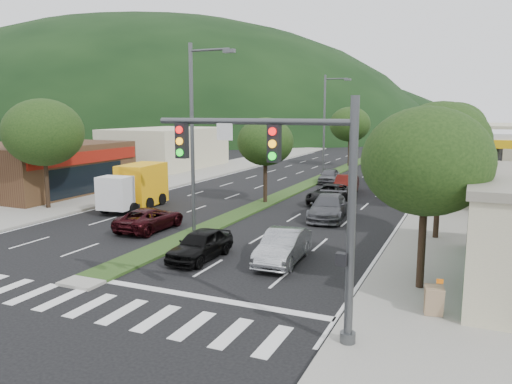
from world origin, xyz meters
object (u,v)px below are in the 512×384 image
at_px(tree_r_e, 459,128).
at_px(tree_med_far, 350,124).
at_px(tree_med_near, 265,142).
at_px(suv_maroon, 150,219).
at_px(tree_r_c, 449,140).
at_px(tree_r_b, 441,142).
at_px(car_queue_d, 330,194).
at_px(traffic_signal, 296,182).
at_px(tree_r_d, 455,128).
at_px(tree_l_a, 43,133).
at_px(streetlight_near, 195,131).
at_px(streetlight_mid, 326,121).
at_px(motorhome, 413,165).
at_px(car_queue_e, 329,176).
at_px(car_queue_a, 200,245).
at_px(a_frame_sign, 434,298).
at_px(car_queue_b, 328,207).
at_px(car_queue_c, 346,184).
at_px(tree_r_a, 426,161).
at_px(sedan_silver, 283,246).
at_px(box_truck, 137,188).

xyz_separation_m(tree_r_e, tree_med_far, (-12.00, 4.00, 0.11)).
height_order(tree_med_near, suv_maroon, tree_med_near).
bearing_deg(tree_r_c, tree_r_e, 90.00).
height_order(tree_r_b, car_queue_d, tree_r_b).
xyz_separation_m(traffic_signal, tree_r_b, (2.97, 13.54, 0.39)).
bearing_deg(tree_r_d, tree_l_a, -140.77).
bearing_deg(tree_med_far, tree_r_d, -49.40).
bearing_deg(streetlight_near, tree_r_b, 18.73).
relative_size(streetlight_mid, motorhome, 0.95).
relative_size(tree_r_c, car_queue_e, 1.64).
xyz_separation_m(tree_med_near, car_queue_d, (4.29, 1.77, -3.74)).
height_order(car_queue_a, a_frame_sign, a_frame_sign).
relative_size(tree_r_d, car_queue_e, 1.81).
height_order(traffic_signal, motorhome, traffic_signal).
xyz_separation_m(tree_l_a, motorhome, (21.48, 18.59, -3.08)).
height_order(tree_r_b, car_queue_b, tree_r_b).
xyz_separation_m(tree_r_d, streetlight_near, (-11.79, -22.00, 0.40)).
bearing_deg(car_queue_d, car_queue_e, 109.49).
height_order(tree_r_d, car_queue_c, tree_r_d).
relative_size(traffic_signal, streetlight_near, 0.70).
xyz_separation_m(tree_r_e, car_queue_e, (-10.50, -10.23, -4.22)).
xyz_separation_m(tree_r_a, sedan_silver, (-5.88, 1.27, -4.10)).
relative_size(motorhome, a_frame_sign, 8.20).
relative_size(streetlight_near, car_queue_b, 1.96).
xyz_separation_m(suv_maroon, car_queue_c, (7.08, 16.78, 0.09)).
bearing_deg(car_queue_c, car_queue_e, 114.25).
distance_m(car_queue_b, car_queue_e, 15.53).
xyz_separation_m(traffic_signal, tree_l_a, (-21.53, 11.54, 0.54)).
height_order(tree_r_b, tree_r_c, tree_r_b).
bearing_deg(tree_med_near, tree_med_far, 90.00).
bearing_deg(tree_r_a, a_frame_sign, -75.27).
xyz_separation_m(tree_r_b, suv_maroon, (-14.82, -4.01, -4.40)).
bearing_deg(motorhome, car_queue_e, 164.99).
xyz_separation_m(traffic_signal, suv_maroon, (-11.85, 9.53, -4.01)).
bearing_deg(car_queue_b, streetlight_mid, 98.73).
xyz_separation_m(traffic_signal, tree_r_a, (2.97, 5.54, 0.17)).
relative_size(tree_r_c, streetlight_near, 0.65).
xyz_separation_m(tree_med_far, car_queue_b, (5.53, -29.23, -4.27)).
distance_m(tree_r_c, streetlight_near, 16.85).
relative_size(car_queue_d, motorhome, 0.47).
height_order(suv_maroon, box_truck, box_truck).
bearing_deg(tree_r_c, sedan_silver, -111.75).
relative_size(streetlight_mid, car_queue_b, 1.96).
xyz_separation_m(tree_med_far, car_queue_c, (4.25, -19.23, -4.28)).
bearing_deg(tree_r_a, tree_r_e, 90.00).
relative_size(tree_r_e, car_queue_c, 1.52).
xyz_separation_m(streetlight_mid, a_frame_sign, (12.46, -31.54, -4.86)).
xyz_separation_m(streetlight_near, car_queue_d, (4.08, 11.77, -4.89)).
bearing_deg(tree_r_a, suv_maroon, 164.93).
height_order(tree_l_a, box_truck, tree_l_a).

